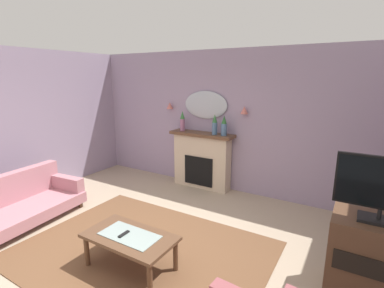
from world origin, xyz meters
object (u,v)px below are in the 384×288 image
at_px(mantel_vase_centre, 224,126).
at_px(wall_mirror, 205,105).
at_px(mantel_vase_left, 182,121).
at_px(tv_flatscreen, 384,188).
at_px(mantel_vase_right, 215,125).
at_px(wall_sconce_right, 244,110).
at_px(tv_remote, 124,234).
at_px(floral_couch, 21,202).
at_px(wall_sconce_left, 170,106).
at_px(coffee_table, 130,240).
at_px(fireplace, 202,161).
at_px(tv_cabinet, 371,261).

height_order(mantel_vase_centre, wall_mirror, wall_mirror).
relative_size(mantel_vase_left, tv_flatscreen, 0.49).
height_order(mantel_vase_right, wall_sconce_right, wall_sconce_right).
xyz_separation_m(tv_remote, floral_couch, (-2.25, 0.01, -0.13)).
bearing_deg(mantel_vase_right, wall_sconce_right, 12.31).
relative_size(wall_mirror, tv_remote, 6.00).
xyz_separation_m(wall_sconce_left, tv_flatscreen, (3.86, -1.98, -0.41)).
relative_size(wall_mirror, wall_sconce_right, 6.86).
bearing_deg(wall_sconce_right, tv_flatscreen, -42.52).
xyz_separation_m(wall_sconce_left, wall_sconce_right, (1.70, 0.00, 0.00)).
height_order(mantel_vase_right, tv_flatscreen, mantel_vase_right).
height_order(wall_sconce_left, tv_remote, wall_sconce_left).
distance_m(wall_mirror, coffee_table, 3.23).
distance_m(mantel_vase_right, wall_sconce_right, 0.64).
height_order(mantel_vase_centre, wall_sconce_left, wall_sconce_left).
relative_size(mantel_vase_centre, floral_couch, 0.22).
bearing_deg(mantel_vase_right, tv_remote, -85.92).
bearing_deg(mantel_vase_right, wall_mirror, 150.46).
bearing_deg(tv_flatscreen, fireplace, 147.91).
xyz_separation_m(mantel_vase_right, tv_flatscreen, (2.71, -1.86, -0.11)).
xyz_separation_m(mantel_vase_left, wall_sconce_right, (1.30, 0.12, 0.29)).
distance_m(wall_mirror, wall_sconce_left, 0.85).
xyz_separation_m(fireplace, coffee_table, (0.56, -2.75, -0.19)).
relative_size(coffee_table, floral_couch, 0.62).
distance_m(mantel_vase_right, tv_cabinet, 3.39).
distance_m(mantel_vase_right, wall_sconce_left, 1.20).
bearing_deg(tv_cabinet, wall_mirror, 146.28).
height_order(wall_mirror, coffee_table, wall_mirror).
height_order(mantel_vase_centre, coffee_table, mantel_vase_centre).
bearing_deg(coffee_table, floral_couch, -179.48).
bearing_deg(mantel_vase_centre, wall_sconce_left, 174.92).
bearing_deg(floral_couch, mantel_vase_right, 53.25).
relative_size(wall_sconce_right, tv_flatscreen, 0.17).
height_order(mantel_vase_right, coffee_table, mantel_vase_right).
relative_size(tv_remote, tv_cabinet, 0.18).
height_order(fireplace, floral_couch, fireplace).
distance_m(wall_sconce_right, tv_flatscreen, 2.95).
distance_m(mantel_vase_left, tv_flatscreen, 3.92).
xyz_separation_m(wall_sconce_right, coffee_table, (-0.29, -2.85, -1.28)).
xyz_separation_m(mantel_vase_left, tv_flatscreen, (3.46, -1.86, -0.12)).
distance_m(coffee_table, tv_remote, 0.10).
height_order(wall_mirror, floral_couch, wall_mirror).
distance_m(fireplace, tv_flatscreen, 3.61).
bearing_deg(tv_flatscreen, mantel_vase_centre, 143.46).
xyz_separation_m(mantel_vase_left, tv_cabinet, (3.46, -1.84, -0.92)).
height_order(wall_sconce_right, coffee_table, wall_sconce_right).
distance_m(mantel_vase_left, wall_mirror, 0.59).
distance_m(wall_sconce_left, wall_sconce_right, 1.70).
bearing_deg(floral_couch, tv_flatscreen, 10.61).
height_order(mantel_vase_right, tv_cabinet, mantel_vase_right).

